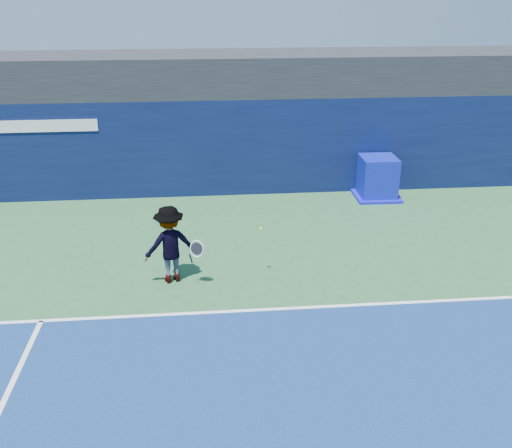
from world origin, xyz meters
name	(u,v)px	position (x,y,z in m)	size (l,w,h in m)	color
ground	(318,408)	(0.00, 0.00, 0.00)	(80.00, 80.00, 0.00)	#285A33
baseline	(290,308)	(0.00, 3.00, 0.01)	(24.00, 0.10, 0.01)	white
stadium_band	(253,72)	(0.00, 11.50, 3.60)	(36.00, 3.00, 1.20)	black
back_wall_assembly	(255,145)	(0.00, 10.50, 1.50)	(36.00, 1.03, 3.00)	#0A1339
equipment_cart	(377,179)	(3.71, 9.41, 0.59)	(1.38, 1.38, 1.30)	#0B149E
tennis_player	(170,244)	(-2.47, 4.48, 0.89)	(1.40, 0.96, 1.78)	white
tennis_ball	(261,228)	(-0.44, 4.57, 1.15)	(0.07, 0.07, 0.07)	yellow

